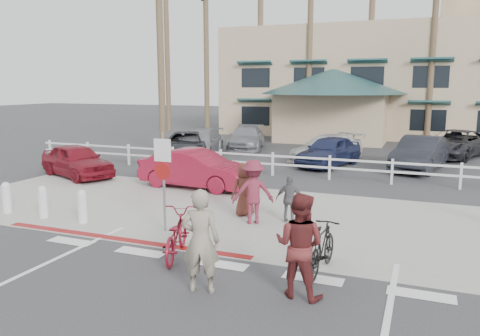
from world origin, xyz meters
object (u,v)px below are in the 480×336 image
at_px(sign_post, 164,177).
at_px(bike_red, 176,234).
at_px(bike_black, 322,248).
at_px(car_red_compact, 77,160).
at_px(car_white_sedan, 196,169).

bearing_deg(sign_post, bike_red, -52.10).
relative_size(sign_post, bike_black, 1.66).
bearing_deg(car_red_compact, sign_post, -102.35).
xyz_separation_m(sign_post, car_white_sedan, (-1.64, 5.03, -0.74)).
relative_size(sign_post, car_white_sedan, 0.67).
bearing_deg(bike_black, bike_red, 9.54).
relative_size(bike_red, car_white_sedan, 0.46).
bearing_deg(car_white_sedan, sign_post, -157.42).
relative_size(sign_post, bike_red, 1.46).
height_order(bike_black, car_red_compact, car_red_compact).
bearing_deg(sign_post, bike_black, -15.48).
xyz_separation_m(bike_black, car_white_sedan, (-6.03, 6.25, 0.19)).
distance_m(bike_black, car_red_compact, 13.22).
relative_size(bike_red, bike_black, 1.14).
xyz_separation_m(bike_black, car_red_compact, (-11.61, 6.31, 0.16)).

